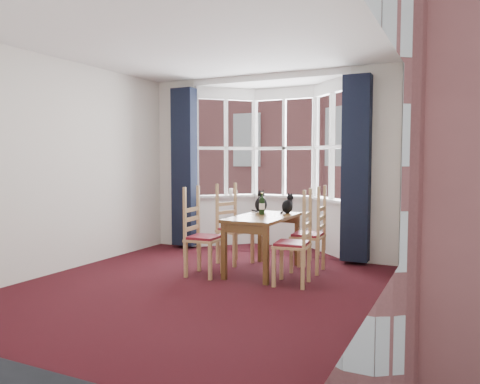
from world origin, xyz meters
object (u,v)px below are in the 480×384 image
Objects in this scene: wine_bottle at (262,205)px; cat_left at (261,203)px; dining_table at (263,224)px; candle_tall at (231,192)px; chair_left_far at (231,230)px; candle_short at (236,192)px; chair_right_far at (315,236)px; chair_right_near at (299,246)px; cat_right at (288,205)px; chair_left_near at (198,238)px.

cat_left is at bearing 115.25° from wine_bottle.
candle_tall is at bearing 129.24° from dining_table.
cat_left is at bearing 13.89° from chair_left_far.
chair_left_far is at bearing 160.19° from wine_bottle.
candle_short is at bearing 113.22° from chair_left_far.
chair_right_far is 2.27m from candle_tall.
cat_right reaches higher than chair_right_near.
cat_right is 1.80m from candle_tall.
chair_left_far reaches higher than dining_table.
chair_right_near is (1.33, 0.09, 0.00)m from chair_left_near.
chair_right_near is 2.89× the size of cat_left.
candle_tall is (-1.89, 1.94, 0.46)m from chair_right_near.
candle_short is at bearing 21.11° from candle_tall.
wine_bottle reaches higher than candle_tall.
dining_table is 4.33× the size of cat_right.
chair_right_near is 3.23× the size of cat_right.
candle_tall is at bearing -158.89° from candle_short.
dining_table is at bearing -27.67° from chair_left_far.
cat_left is 0.40m from cat_right.
chair_left_far is at bearing -173.16° from cat_right.
chair_left_far and chair_right_far have the same top height.
chair_left_far is 9.85× the size of candle_short.
wine_bottle is (-0.71, 0.54, 0.40)m from chair_right_near.
cat_left reaches higher than chair_right_far.
chair_left_far is at bearing 149.82° from chair_right_near.
cat_left is at bearing -49.50° from candle_short.
dining_table is 1.34× the size of chair_left_far.
chair_left_near is at bearing -74.67° from candle_tall.
candle_tall is 1.23× the size of candle_short.
dining_table is at bearing -63.71° from cat_left.
cat_right reaches higher than chair_left_near.
chair_right_far is (-0.03, 0.71, 0.00)m from chair_right_near.
candle_tall is at bearing 134.25° from chair_right_near.
chair_right_near is at bearing -87.59° from chair_right_far.
chair_right_near is 3.10× the size of wine_bottle.
candle_short reaches higher than chair_right_near.
wine_bottle is (-0.25, -0.31, 0.02)m from cat_right.
candle_tall reaches higher than chair_left_far.
candle_tall reaches higher than chair_left_near.
wine_bottle is (-0.68, -0.17, 0.40)m from chair_right_far.
cat_right is 2.47× the size of candle_tall.
cat_right is (0.88, 0.94, 0.38)m from chair_left_near.
chair_left_near is 1.00× the size of chair_left_far.
chair_left_near and chair_right_far have the same top height.
dining_table is at bearing -53.09° from candle_short.
chair_left_far is at bearing 178.36° from chair_right_far.
candle_short is (-1.35, 1.12, 0.06)m from cat_right.
dining_table is at bearing -61.33° from wine_bottle.
chair_right_far is 3.10× the size of wine_bottle.
candle_tall is (-1.25, 1.53, 0.29)m from dining_table.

